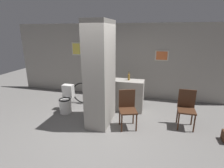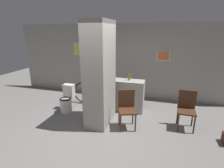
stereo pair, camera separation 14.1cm
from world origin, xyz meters
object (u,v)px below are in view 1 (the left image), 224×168
at_px(chair_near_pillar, 127,107).
at_px(chair_by_doorway, 186,107).
at_px(bicycle, 97,94).
at_px(bottle_tall, 129,77).
at_px(toilet, 66,101).

relative_size(chair_near_pillar, chair_by_doorway, 1.00).
height_order(chair_by_doorway, bicycle, chair_by_doorway).
relative_size(chair_by_doorway, bottle_tall, 3.47).
relative_size(toilet, chair_by_doorway, 0.84).
relative_size(chair_by_doorway, bicycle, 0.55).
xyz_separation_m(toilet, bicycle, (0.71, 0.72, 0.04)).
distance_m(bicycle, bottle_tall, 1.25).
bearing_deg(bicycle, chair_near_pillar, -42.50).
height_order(chair_near_pillar, bicycle, chair_near_pillar).
relative_size(chair_near_pillar, bicycle, 0.55).
bearing_deg(chair_by_doorway, bottle_tall, 159.11).
height_order(chair_near_pillar, chair_by_doorway, same).
relative_size(toilet, chair_near_pillar, 0.84).
xyz_separation_m(toilet, bottle_tall, (1.77, 0.62, 0.70)).
bearing_deg(chair_by_doorway, chair_near_pillar, -164.20).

